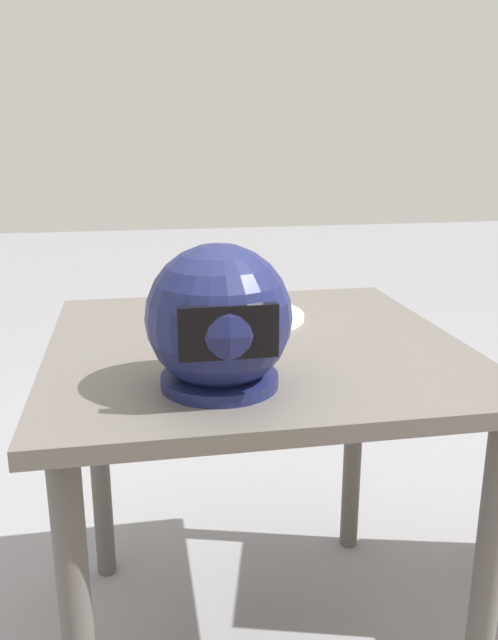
{
  "coord_description": "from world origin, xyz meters",
  "views": [
    {
      "loc": [
        0.23,
        1.2,
        1.14
      ],
      "look_at": [
        -0.0,
        -0.08,
        0.77
      ],
      "focal_mm": 35.99,
      "sensor_mm": 36.0,
      "label": 1
    }
  ],
  "objects": [
    {
      "name": "dining_table",
      "position": [
        0.0,
        0.0,
        0.63
      ],
      "size": [
        0.81,
        0.81,
        0.75
      ],
      "color": "#5B5651",
      "rests_on": "ground"
    },
    {
      "name": "pizza",
      "position": [
        -0.0,
        -0.16,
        0.78
      ],
      "size": [
        0.22,
        0.22,
        0.05
      ],
      "color": "tan",
      "rests_on": "pizza_plate"
    },
    {
      "name": "motorcycle_helmet",
      "position": [
        0.1,
        0.22,
        0.86
      ],
      "size": [
        0.23,
        0.23,
        0.23
      ],
      "color": "#191E4C",
      "rests_on": "dining_table"
    },
    {
      "name": "pizza_plate",
      "position": [
        -0.0,
        -0.16,
        0.76
      ],
      "size": [
        0.28,
        0.28,
        0.01
      ],
      "primitive_type": "cylinder",
      "color": "white",
      "rests_on": "dining_table"
    }
  ]
}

